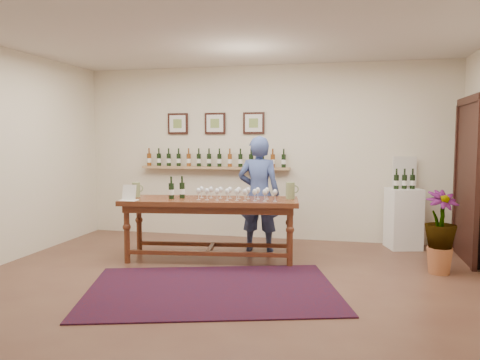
% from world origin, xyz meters
% --- Properties ---
extents(ground, '(6.00, 6.00, 0.00)m').
position_xyz_m(ground, '(0.00, 0.00, 0.00)').
color(ground, '#4F2D22').
rests_on(ground, ground).
extents(room_shell, '(6.00, 6.00, 6.00)m').
position_xyz_m(room_shell, '(2.11, 1.86, 1.12)').
color(room_shell, beige).
rests_on(room_shell, ground).
extents(rug, '(3.05, 2.44, 0.01)m').
position_xyz_m(rug, '(-0.06, -0.28, 0.01)').
color(rug, '#470C12').
rests_on(rug, ground).
extents(tasting_table, '(2.41, 1.05, 0.83)m').
position_xyz_m(tasting_table, '(-0.44, 0.95, 0.70)').
color(tasting_table, '#4D2613').
rests_on(tasting_table, ground).
extents(table_glasses, '(1.18, 0.33, 0.16)m').
position_xyz_m(table_glasses, '(-0.13, 0.94, 0.91)').
color(table_glasses, silver).
rests_on(table_glasses, tasting_table).
extents(table_bottles, '(0.32, 0.21, 0.32)m').
position_xyz_m(table_bottles, '(-0.88, 0.87, 0.99)').
color(table_bottles, black).
rests_on(table_bottles, tasting_table).
extents(pitcher_left, '(0.15, 0.15, 0.20)m').
position_xyz_m(pitcher_left, '(-1.49, 0.91, 0.93)').
color(pitcher_left, olive).
rests_on(pitcher_left, tasting_table).
extents(pitcher_right, '(0.18, 0.18, 0.22)m').
position_xyz_m(pitcher_right, '(0.60, 1.17, 0.94)').
color(pitcher_right, olive).
rests_on(pitcher_right, tasting_table).
extents(menu_card, '(0.23, 0.17, 0.20)m').
position_xyz_m(menu_card, '(-1.43, 0.57, 0.93)').
color(menu_card, silver).
rests_on(menu_card, tasting_table).
extents(display_pedestal, '(0.55, 0.55, 0.89)m').
position_xyz_m(display_pedestal, '(2.17, 2.23, 0.45)').
color(display_pedestal, white).
rests_on(display_pedestal, ground).
extents(pedestal_bottles, '(0.33, 0.16, 0.32)m').
position_xyz_m(pedestal_bottles, '(2.16, 2.15, 1.05)').
color(pedestal_bottles, black).
rests_on(pedestal_bottles, display_pedestal).
extents(info_sign, '(0.35, 0.11, 0.49)m').
position_xyz_m(info_sign, '(2.18, 2.36, 1.14)').
color(info_sign, silver).
rests_on(info_sign, display_pedestal).
extents(potted_plant, '(0.59, 0.59, 0.87)m').
position_xyz_m(potted_plant, '(2.44, 0.93, 0.51)').
color(potted_plant, '#A15B35').
rests_on(potted_plant, ground).
extents(person, '(0.61, 0.40, 1.67)m').
position_xyz_m(person, '(0.10, 1.57, 0.83)').
color(person, '#35467F').
rests_on(person, ground).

